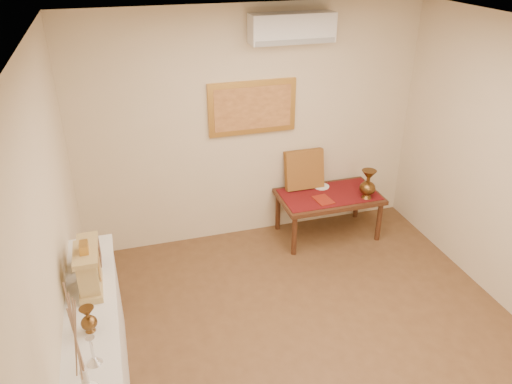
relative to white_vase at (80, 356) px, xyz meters
name	(u,v)px	position (x,y,z in m)	size (l,w,h in m)	color
floor	(323,359)	(1.81, 0.88, -1.43)	(4.50, 4.50, 0.00)	brown
ceiling	(350,45)	(1.81, 0.88, 1.27)	(4.50, 4.50, 0.00)	silver
wall_back	(252,128)	(1.81, 3.13, -0.08)	(4.00, 0.02, 2.70)	beige
wall_left	(53,274)	(-0.19, 0.88, -0.08)	(0.02, 4.50, 2.70)	beige
white_vase	(80,356)	(0.00, 0.00, 0.00)	(0.17, 0.17, 0.90)	white
candlestick	(92,350)	(0.01, 0.40, -0.35)	(0.10, 0.10, 0.21)	silver
brass_urn_small	(88,317)	(-0.01, 0.69, -0.33)	(0.11, 0.11, 0.24)	brown
table_cloth	(329,194)	(2.66, 2.76, -0.88)	(1.14, 0.59, 0.01)	maroon
brass_urn_tall	(368,181)	(3.04, 2.56, -0.66)	(0.19, 0.19, 0.43)	brown
plate	(321,186)	(2.64, 2.97, -0.87)	(0.19, 0.19, 0.01)	white
menu	(323,200)	(2.53, 2.64, -0.87)	(0.18, 0.25, 0.01)	maroon
cushion	(304,169)	(2.43, 3.02, -0.64)	(0.47, 0.10, 0.47)	maroon
display_ledge	(100,364)	(-0.02, 0.88, -0.94)	(0.37, 2.02, 0.98)	silver
mantel_clock	(89,270)	(0.00, 1.14, -0.28)	(0.17, 0.36, 0.41)	tan
wooden_chest	(90,252)	(0.00, 1.46, -0.33)	(0.16, 0.21, 0.24)	tan
low_table	(329,200)	(2.66, 2.76, -0.95)	(1.20, 0.70, 0.55)	#462515
painting	(252,108)	(1.81, 3.10, 0.17)	(1.00, 0.06, 0.60)	#C38F3E
ac_unit	(292,28)	(2.21, 3.00, 1.02)	(0.90, 0.25, 0.30)	silver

